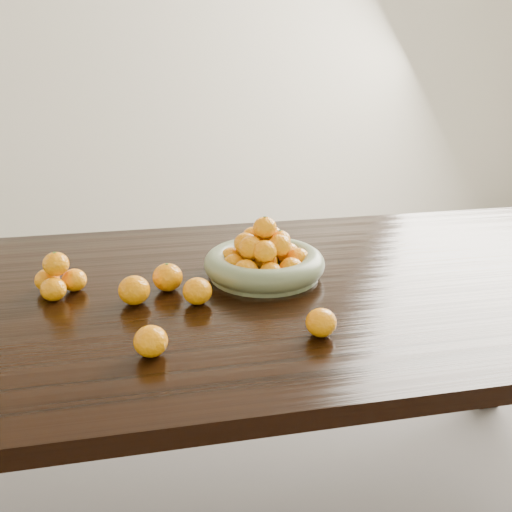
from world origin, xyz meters
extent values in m
cube|color=silver|center=(0.00, 2.50, 1.35)|extent=(5.00, 0.04, 2.70)
cube|color=black|center=(0.00, 0.00, 0.73)|extent=(2.00, 1.00, 0.04)
cube|color=black|center=(0.93, 0.43, 0.35)|extent=(0.08, 0.08, 0.71)
cylinder|color=#677152|center=(-0.01, 0.05, 0.76)|extent=(0.26, 0.26, 0.01)
torus|color=#677152|center=(-0.01, 0.05, 0.78)|extent=(0.29, 0.29, 0.06)
ellipsoid|color=orange|center=(0.07, 0.04, 0.79)|extent=(0.06, 0.06, 0.06)
ellipsoid|color=orange|center=(0.05, 0.09, 0.79)|extent=(0.06, 0.06, 0.05)
ellipsoid|color=orange|center=(0.02, 0.13, 0.79)|extent=(0.06, 0.06, 0.05)
ellipsoid|color=orange|center=(-0.04, 0.13, 0.79)|extent=(0.06, 0.06, 0.05)
ellipsoid|color=orange|center=(-0.09, 0.09, 0.79)|extent=(0.06, 0.06, 0.05)
ellipsoid|color=orange|center=(-0.09, 0.04, 0.79)|extent=(0.06, 0.06, 0.05)
ellipsoid|color=orange|center=(-0.07, -0.01, 0.79)|extent=(0.06, 0.06, 0.06)
ellipsoid|color=orange|center=(-0.02, -0.02, 0.79)|extent=(0.05, 0.05, 0.05)
ellipsoid|color=orange|center=(0.04, -0.01, 0.79)|extent=(0.06, 0.06, 0.05)
ellipsoid|color=orange|center=(-0.01, 0.05, 0.79)|extent=(0.06, 0.06, 0.05)
ellipsoid|color=orange|center=(0.03, 0.06, 0.84)|extent=(0.05, 0.05, 0.05)
ellipsoid|color=orange|center=(0.01, 0.09, 0.84)|extent=(0.06, 0.06, 0.06)
ellipsoid|color=orange|center=(-0.03, 0.10, 0.84)|extent=(0.06, 0.06, 0.05)
ellipsoid|color=orange|center=(-0.06, 0.07, 0.83)|extent=(0.06, 0.06, 0.05)
ellipsoid|color=orange|center=(-0.05, 0.03, 0.83)|extent=(0.06, 0.06, 0.06)
ellipsoid|color=orange|center=(-0.02, 0.00, 0.83)|extent=(0.06, 0.06, 0.05)
ellipsoid|color=orange|center=(0.02, 0.03, 0.84)|extent=(0.06, 0.06, 0.05)
ellipsoid|color=orange|center=(-0.01, 0.06, 0.87)|extent=(0.06, 0.06, 0.05)
ellipsoid|color=orange|center=(-0.50, 0.01, 0.78)|extent=(0.06, 0.06, 0.05)
ellipsoid|color=orange|center=(-0.46, 0.05, 0.78)|extent=(0.06, 0.06, 0.05)
ellipsoid|color=orange|center=(-0.52, 0.06, 0.78)|extent=(0.06, 0.06, 0.05)
ellipsoid|color=orange|center=(-0.49, 0.04, 0.82)|extent=(0.06, 0.06, 0.05)
ellipsoid|color=orange|center=(-0.25, 0.01, 0.78)|extent=(0.07, 0.07, 0.06)
ellipsoid|color=orange|center=(-0.30, -0.28, 0.78)|extent=(0.06, 0.06, 0.06)
ellipsoid|color=orange|center=(0.03, -0.27, 0.78)|extent=(0.06, 0.06, 0.06)
ellipsoid|color=orange|center=(-0.33, -0.05, 0.78)|extent=(0.07, 0.07, 0.06)
ellipsoid|color=orange|center=(-0.19, -0.08, 0.78)|extent=(0.06, 0.06, 0.06)
camera|label=1|loc=(-0.30, -1.21, 1.27)|focal=40.00mm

